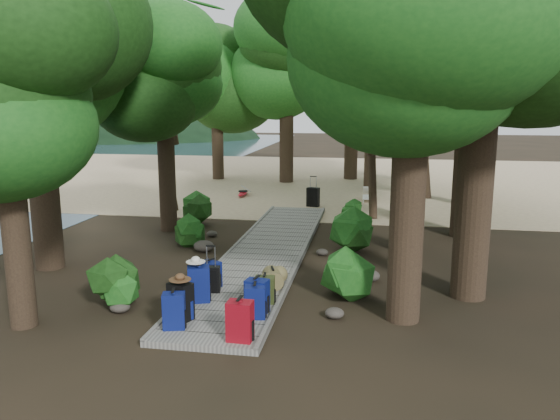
% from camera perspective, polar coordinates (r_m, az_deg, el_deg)
% --- Properties ---
extents(ground, '(120.00, 120.00, 0.00)m').
position_cam_1_polar(ground, '(13.79, -2.05, -5.67)').
color(ground, black).
rests_on(ground, ground).
extents(sand_beach, '(40.00, 22.00, 0.02)m').
position_cam_1_polar(sand_beach, '(29.31, 4.31, 3.32)').
color(sand_beach, '#CAB188').
rests_on(sand_beach, ground).
extents(distant_hill, '(32.00, 16.00, 12.00)m').
position_cam_1_polar(distant_hill, '(74.50, -25.51, 7.01)').
color(distant_hill, black).
rests_on(distant_hill, ground).
extents(boardwalk, '(2.00, 12.00, 0.12)m').
position_cam_1_polar(boardwalk, '(14.71, -1.26, -4.34)').
color(boardwalk, gray).
rests_on(boardwalk, ground).
extents(backpack_left_a, '(0.43, 0.35, 0.71)m').
position_cam_1_polar(backpack_left_a, '(9.78, -11.03, -10.11)').
color(backpack_left_a, navy).
rests_on(backpack_left_a, boardwalk).
extents(backpack_left_b, '(0.50, 0.43, 0.76)m').
position_cam_1_polar(backpack_left_b, '(10.14, -10.36, -9.16)').
color(backpack_left_b, black).
rests_on(backpack_left_b, boardwalk).
extents(backpack_left_c, '(0.50, 0.43, 0.79)m').
position_cam_1_polar(backpack_left_c, '(10.95, -8.50, -7.47)').
color(backpack_left_c, navy).
rests_on(backpack_left_c, boardwalk).
extents(backpack_left_d, '(0.49, 0.43, 0.61)m').
position_cam_1_polar(backpack_left_d, '(11.79, -7.25, -6.53)').
color(backpack_left_d, navy).
rests_on(backpack_left_d, boardwalk).
extents(backpack_right_a, '(0.43, 0.31, 0.75)m').
position_cam_1_polar(backpack_right_a, '(9.17, -4.21, -11.28)').
color(backpack_right_a, maroon).
rests_on(backpack_right_a, boardwalk).
extents(backpack_right_b, '(0.41, 0.32, 0.67)m').
position_cam_1_polar(backpack_right_b, '(10.07, -2.62, -9.41)').
color(backpack_right_b, navy).
rests_on(backpack_right_b, boardwalk).
extents(backpack_right_c, '(0.46, 0.36, 0.71)m').
position_cam_1_polar(backpack_right_c, '(10.31, -2.42, -8.80)').
color(backpack_right_c, navy).
rests_on(backpack_right_c, boardwalk).
extents(backpack_right_d, '(0.41, 0.31, 0.58)m').
position_cam_1_polar(backpack_right_d, '(10.82, -1.60, -8.17)').
color(backpack_right_d, '#303916').
rests_on(backpack_right_d, boardwalk).
extents(duffel_right_khaki, '(0.56, 0.69, 0.40)m').
position_cam_1_polar(duffel_right_khaki, '(11.70, -0.78, -7.13)').
color(duffel_right_khaki, olive).
rests_on(duffel_right_khaki, boardwalk).
extents(suitcase_on_boardwalk, '(0.38, 0.25, 0.55)m').
position_cam_1_polar(suitcase_on_boardwalk, '(11.47, -7.17, -7.20)').
color(suitcase_on_boardwalk, black).
rests_on(suitcase_on_boardwalk, boardwalk).
extents(lone_suitcase_on_sand, '(0.52, 0.37, 0.74)m').
position_cam_1_polar(lone_suitcase_on_sand, '(21.21, 3.48, 1.36)').
color(lone_suitcase_on_sand, black).
rests_on(lone_suitcase_on_sand, sand_beach).
extents(hat_brown, '(0.40, 0.40, 0.12)m').
position_cam_1_polar(hat_brown, '(9.96, -10.42, -6.85)').
color(hat_brown, '#51351E').
rests_on(hat_brown, backpack_left_b).
extents(hat_white, '(0.38, 0.38, 0.13)m').
position_cam_1_polar(hat_white, '(10.88, -8.81, -5.07)').
color(hat_white, silver).
rests_on(hat_white, backpack_left_c).
extents(kayak, '(0.72, 2.89, 0.29)m').
position_cam_1_polar(kayak, '(23.72, -3.89, 1.85)').
color(kayak, red).
rests_on(kayak, sand_beach).
extents(sun_lounger, '(0.56, 1.65, 0.53)m').
position_cam_1_polar(sun_lounger, '(22.66, 9.30, 1.60)').
color(sun_lounger, silver).
rests_on(sun_lounger, sand_beach).
extents(tree_right_a, '(5.33, 5.33, 8.88)m').
position_cam_1_polar(tree_right_a, '(9.91, 13.77, 13.44)').
color(tree_right_a, black).
rests_on(tree_right_a, ground).
extents(tree_right_b, '(5.76, 5.76, 10.28)m').
position_cam_1_polar(tree_right_b, '(11.61, 20.63, 16.17)').
color(tree_right_b, black).
rests_on(tree_right_b, ground).
extents(tree_right_c, '(5.59, 5.59, 9.68)m').
position_cam_1_polar(tree_right_c, '(15.00, 13.63, 14.11)').
color(tree_right_c, black).
rests_on(tree_right_c, ground).
extents(tree_right_d, '(6.62, 6.62, 12.14)m').
position_cam_1_polar(tree_right_d, '(17.20, 19.93, 17.47)').
color(tree_right_d, black).
rests_on(tree_right_d, ground).
extents(tree_right_e, '(4.96, 4.96, 8.92)m').
position_cam_1_polar(tree_right_e, '(19.33, 13.60, 12.25)').
color(tree_right_e, black).
rests_on(tree_right_e, ground).
extents(tree_right_f, '(5.41, 5.41, 9.66)m').
position_cam_1_polar(tree_right_f, '(22.38, 20.06, 12.65)').
color(tree_right_f, black).
rests_on(tree_right_f, ground).
extents(tree_left_a, '(4.06, 4.06, 6.76)m').
position_cam_1_polar(tree_left_a, '(10.46, -26.65, 6.65)').
color(tree_left_a, black).
rests_on(tree_left_a, ground).
extents(tree_left_b, '(5.46, 5.46, 9.82)m').
position_cam_1_polar(tree_left_b, '(14.14, -24.39, 13.94)').
color(tree_left_b, black).
rests_on(tree_left_b, ground).
extents(tree_left_c, '(4.38, 4.38, 7.62)m').
position_cam_1_polar(tree_left_c, '(17.29, -12.00, 10.31)').
color(tree_left_c, black).
rests_on(tree_left_c, ground).
extents(tree_back_a, '(5.82, 5.82, 10.07)m').
position_cam_1_polar(tree_back_a, '(27.60, 0.69, 13.32)').
color(tree_back_a, black).
rests_on(tree_back_a, ground).
extents(tree_back_b, '(5.58, 5.58, 9.96)m').
position_cam_1_polar(tree_back_b, '(28.96, 7.61, 13.02)').
color(tree_back_b, black).
rests_on(tree_back_b, ground).
extents(tree_back_c, '(5.50, 5.50, 9.91)m').
position_cam_1_polar(tree_back_c, '(28.61, 13.73, 12.78)').
color(tree_back_c, black).
rests_on(tree_back_c, ground).
extents(tree_back_d, '(5.16, 5.16, 8.61)m').
position_cam_1_polar(tree_back_d, '(28.90, -6.64, 11.70)').
color(tree_back_d, black).
rests_on(tree_back_d, ground).
extents(palm_right_a, '(3.88, 3.88, 6.62)m').
position_cam_1_polar(palm_right_a, '(19.15, 10.40, 8.94)').
color(palm_right_a, '#134415').
rests_on(palm_right_a, ground).
extents(palm_right_b, '(4.57, 4.57, 8.83)m').
position_cam_1_polar(palm_right_b, '(23.87, 15.55, 11.79)').
color(palm_right_b, '#134415').
rests_on(palm_right_b, ground).
extents(palm_right_c, '(4.25, 4.25, 6.76)m').
position_cam_1_polar(palm_right_c, '(25.51, 9.81, 9.62)').
color(palm_right_c, '#134415').
rests_on(palm_right_c, ground).
extents(palm_left_a, '(4.67, 4.67, 7.43)m').
position_cam_1_polar(palm_left_a, '(20.51, -12.17, 10.14)').
color(palm_left_a, '#134415').
rests_on(palm_left_a, ground).
extents(rock_left_a, '(0.40, 0.36, 0.22)m').
position_cam_1_polar(rock_left_a, '(11.15, -16.38, -9.68)').
color(rock_left_a, '#4C473F').
rests_on(rock_left_a, ground).
extents(rock_left_b, '(0.32, 0.29, 0.18)m').
position_cam_1_polar(rock_left_b, '(13.19, -16.22, -6.51)').
color(rock_left_b, '#4C473F').
rests_on(rock_left_b, ground).
extents(rock_left_c, '(0.56, 0.50, 0.31)m').
position_cam_1_polar(rock_left_c, '(15.02, -7.97, -3.75)').
color(rock_left_c, '#4C473F').
rests_on(rock_left_c, ground).
extents(rock_left_d, '(0.33, 0.30, 0.18)m').
position_cam_1_polar(rock_left_d, '(16.64, -7.12, -2.48)').
color(rock_left_d, '#4C473F').
rests_on(rock_left_d, ground).
extents(rock_right_a, '(0.37, 0.33, 0.20)m').
position_cam_1_polar(rock_right_a, '(10.49, 5.72, -10.67)').
color(rock_right_a, '#4C473F').
rests_on(rock_right_a, ground).
extents(rock_right_b, '(0.48, 0.43, 0.26)m').
position_cam_1_polar(rock_right_b, '(12.64, 9.32, -6.78)').
color(rock_right_b, '#4C473F').
rests_on(rock_right_b, ground).
extents(rock_right_c, '(0.32, 0.29, 0.18)m').
position_cam_1_polar(rock_right_c, '(14.57, 4.43, -4.41)').
color(rock_right_c, '#4C473F').
rests_on(rock_right_c, ground).
extents(shrub_left_a, '(1.10, 1.10, 0.99)m').
position_cam_1_polar(shrub_left_a, '(11.38, -16.39, -7.20)').
color(shrub_left_a, '#185118').
rests_on(shrub_left_a, ground).
extents(shrub_left_b, '(0.99, 0.99, 0.89)m').
position_cam_1_polar(shrub_left_b, '(15.49, -9.24, -2.23)').
color(shrub_left_b, '#185118').
rests_on(shrub_left_b, ground).
extents(shrub_left_c, '(1.26, 1.26, 1.13)m').
position_cam_1_polar(shrub_left_c, '(18.32, -8.78, 0.25)').
color(shrub_left_c, '#185118').
rests_on(shrub_left_c, ground).
extents(shrub_right_a, '(1.09, 1.09, 0.98)m').
position_cam_1_polar(shrub_right_a, '(11.45, 6.90, -6.73)').
color(shrub_right_a, '#185118').
rests_on(shrub_right_a, ground).
extents(shrub_right_b, '(1.34, 1.34, 1.20)m').
position_cam_1_polar(shrub_right_b, '(15.03, 7.66, -1.98)').
color(shrub_right_b, '#185118').
rests_on(shrub_right_b, ground).
extents(shrub_right_c, '(0.75, 0.75, 0.67)m').
position_cam_1_polar(shrub_right_c, '(19.06, 7.42, 0.01)').
color(shrub_right_c, '#185118').
rests_on(shrub_right_c, ground).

